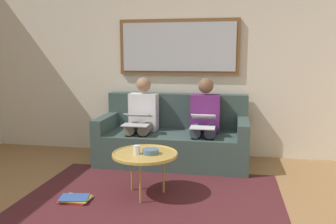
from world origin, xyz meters
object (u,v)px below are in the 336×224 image
at_px(framed_mirror, 178,47).
at_px(person_left, 205,119).
at_px(cup, 137,150).
at_px(bowl, 151,151).
at_px(person_right, 142,117).
at_px(coffee_table, 145,154).
at_px(laptop_silver, 137,119).
at_px(couch, 174,139).
at_px(laptop_white, 203,121).
at_px(magazine_stack, 75,199).

height_order(framed_mirror, person_left, framed_mirror).
distance_m(cup, bowl, 0.14).
height_order(framed_mirror, person_right, framed_mirror).
height_order(coffee_table, bowl, bowl).
relative_size(cup, laptop_silver, 0.27).
distance_m(couch, bowl, 1.24).
bearing_deg(laptop_white, coffee_table, 60.73).
xyz_separation_m(framed_mirror, cup, (0.16, 1.65, -1.05)).
relative_size(cup, person_right, 0.08).
relative_size(person_left, laptop_white, 3.11).
bearing_deg(laptop_silver, coffee_table, 110.17).
distance_m(couch, person_left, 0.52).
distance_m(cup, person_right, 1.22).
bearing_deg(coffee_table, laptop_silver, -69.83).
bearing_deg(couch, bowl, 88.68).
xyz_separation_m(cup, person_left, (-0.59, -1.19, 0.11)).
bearing_deg(magazine_stack, laptop_silver, -105.33).
height_order(couch, framed_mirror, framed_mirror).
distance_m(bowl, person_left, 1.25).
distance_m(couch, person_right, 0.52).
relative_size(couch, bowl, 11.92).
height_order(framed_mirror, cup, framed_mirror).
relative_size(coffee_table, magazine_stack, 2.12).
height_order(coffee_table, person_left, person_left).
xyz_separation_m(couch, person_right, (0.42, 0.07, 0.30)).
bearing_deg(magazine_stack, person_left, -129.35).
relative_size(laptop_white, laptop_silver, 1.09).
bearing_deg(laptop_white, magazine_stack, 45.50).
height_order(coffee_table, person_right, person_right).
bearing_deg(bowl, laptop_silver, -66.69).
bearing_deg(magazine_stack, coffee_table, -157.33).
bearing_deg(magazine_stack, cup, -158.30).
height_order(person_right, laptop_silver, person_right).
xyz_separation_m(couch, person_left, (-0.42, 0.07, 0.30)).
relative_size(cup, laptop_white, 0.25).
relative_size(laptop_white, person_right, 0.32).
relative_size(framed_mirror, coffee_table, 2.54).
height_order(framed_mirror, bowl, framed_mirror).
bearing_deg(person_right, person_left, 180.00).
bearing_deg(laptop_white, cup, 58.50).
distance_m(bowl, laptop_silver, 1.01).
bearing_deg(framed_mirror, person_left, 132.72).
distance_m(cup, laptop_silver, 0.99).
distance_m(person_right, laptop_silver, 0.25).
bearing_deg(couch, person_left, 170.80).
distance_m(framed_mirror, magazine_stack, 2.53).
xyz_separation_m(coffee_table, laptop_silver, (0.33, -0.90, 0.19)).
bearing_deg(laptop_white, bowl, 64.03).
relative_size(couch, coffee_table, 2.93).
height_order(laptop_white, person_right, person_right).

